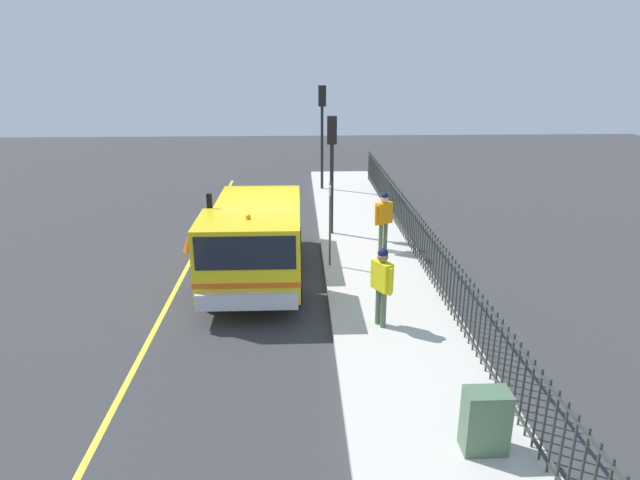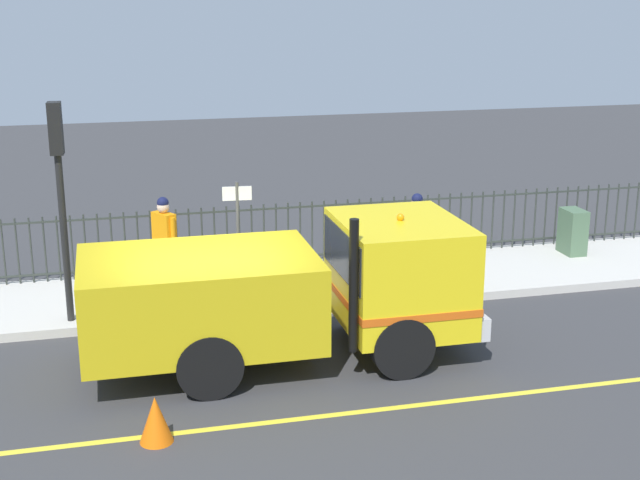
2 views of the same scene
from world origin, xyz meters
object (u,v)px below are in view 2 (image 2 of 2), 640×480
at_px(work_truck, 303,284).
at_px(pedestrian_distant, 164,232).
at_px(street_sign, 238,231).
at_px(worker_standing, 416,228).
at_px(traffic_light_near, 59,168).
at_px(utility_cabinet, 573,232).
at_px(traffic_cone, 156,419).

relative_size(work_truck, pedestrian_distant, 3.45).
bearing_deg(street_sign, worker_standing, -76.56).
distance_m(work_truck, traffic_light_near, 4.50).
distance_m(work_truck, worker_standing, 4.04).
height_order(worker_standing, street_sign, street_sign).
xyz_separation_m(utility_cabinet, street_sign, (-1.77, 7.48, 0.97)).
xyz_separation_m(pedestrian_distant, traffic_light_near, (-1.41, 1.74, 1.58)).
distance_m(traffic_light_near, street_sign, 3.14).
bearing_deg(traffic_light_near, worker_standing, 99.26).
bearing_deg(work_truck, street_sign, -160.29).
distance_m(worker_standing, utility_cabinet, 4.04).
bearing_deg(utility_cabinet, work_truck, 118.81).
xyz_separation_m(work_truck, traffic_light_near, (2.19, 3.59, 1.59)).
height_order(worker_standing, traffic_cone, worker_standing).
distance_m(traffic_light_near, traffic_cone, 5.15).
bearing_deg(pedestrian_distant, traffic_light_near, -82.55).
xyz_separation_m(pedestrian_distant, utility_cabinet, (0.13, -8.63, -0.59)).
relative_size(work_truck, street_sign, 2.61).
bearing_deg(traffic_light_near, traffic_cone, 18.41).
bearing_deg(work_truck, pedestrian_distant, -152.65).
distance_m(pedestrian_distant, traffic_cone, 5.87).
relative_size(work_truck, worker_standing, 3.49).
relative_size(work_truck, traffic_light_near, 1.62).
xyz_separation_m(traffic_light_near, street_sign, (-0.22, -2.89, -1.21)).
bearing_deg(street_sign, work_truck, -160.45).
xyz_separation_m(pedestrian_distant, street_sign, (-1.64, -1.15, 0.37)).
bearing_deg(street_sign, traffic_cone, 157.08).
height_order(utility_cabinet, traffic_cone, utility_cabinet).
relative_size(worker_standing, utility_cabinet, 1.79).
distance_m(utility_cabinet, traffic_cone, 10.96).
relative_size(work_truck, traffic_cone, 9.65).
distance_m(traffic_light_near, utility_cabinet, 10.71).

